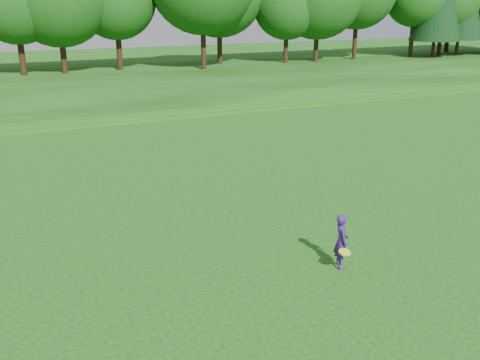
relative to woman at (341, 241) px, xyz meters
name	(u,v)px	position (x,y,z in m)	size (l,w,h in m)	color
ground	(316,271)	(-0.69, 0.06, -0.73)	(140.00, 140.00, 0.00)	#16420C
berm	(86,83)	(-0.69, 34.06, -0.43)	(130.00, 30.00, 0.60)	#16420C
walking_path	(128,120)	(-0.69, 20.06, -0.71)	(130.00, 1.60, 0.04)	gray
woman	(341,241)	(0.00, 0.00, 0.00)	(0.60, 0.90, 1.46)	#39186D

